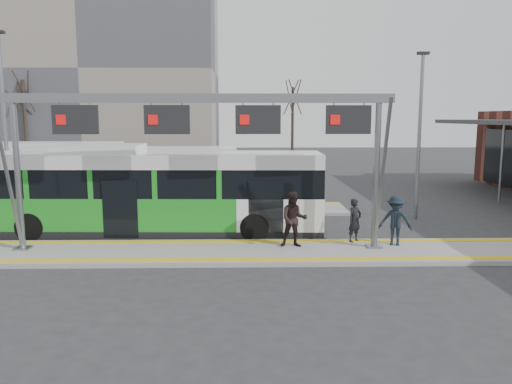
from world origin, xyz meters
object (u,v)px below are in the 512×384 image
at_px(passenger_a, 355,220).
at_px(passenger_b, 294,219).
at_px(hero_bus, 156,193).
at_px(passenger_c, 396,220).
at_px(gantry, 202,126).

xyz_separation_m(passenger_a, passenger_b, (-2.25, -0.66, 0.18)).
height_order(hero_bus, passenger_b, hero_bus).
height_order(passenger_b, passenger_c, passenger_b).
bearing_deg(gantry, passenger_c, 2.76).
xyz_separation_m(gantry, passenger_a, (5.33, 0.81, -3.37)).
relative_size(hero_bus, passenger_a, 8.32).
relative_size(passenger_a, passenger_c, 0.89).
relative_size(gantry, hero_bus, 1.00).
relative_size(gantry, passenger_c, 7.44).
height_order(gantry, passenger_a, gantry).
xyz_separation_m(gantry, passenger_c, (6.65, 0.32, -3.28)).
bearing_deg(passenger_b, hero_bus, 153.04).
height_order(passenger_a, passenger_b, passenger_b).
relative_size(passenger_a, passenger_b, 0.81).
bearing_deg(passenger_c, hero_bus, -175.94).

